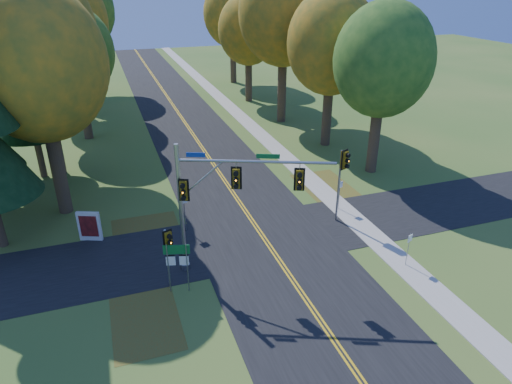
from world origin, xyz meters
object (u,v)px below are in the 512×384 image
object	(u,v)px
traffic_mast	(218,194)
route_sign_cluster	(177,258)
info_kiosk	(89,226)
east_signal_pole	(343,168)

from	to	relation	value
traffic_mast	route_sign_cluster	bearing A→B (deg)	-134.95
route_sign_cluster	info_kiosk	size ratio (longest dim) A/B	1.47
route_sign_cluster	info_kiosk	bearing A→B (deg)	138.13
route_sign_cluster	info_kiosk	world-z (taller)	route_sign_cluster
route_sign_cluster	traffic_mast	bearing A→B (deg)	38.68
traffic_mast	route_sign_cluster	xyz separation A→B (m)	(-2.39, -1.00, -2.60)
traffic_mast	info_kiosk	bearing A→B (deg)	162.15
east_signal_pole	info_kiosk	world-z (taller)	east_signal_pole
east_signal_pole	route_sign_cluster	bearing A→B (deg)	174.77
route_sign_cluster	east_signal_pole	bearing A→B (deg)	34.76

